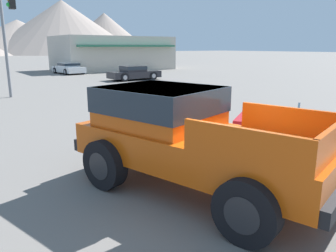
{
  "coord_description": "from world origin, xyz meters",
  "views": [
    {
      "loc": [
        -4.27,
        -4.54,
        2.71
      ],
      "look_at": [
        -0.36,
        0.87,
        1.08
      ],
      "focal_mm": 35.0,
      "sensor_mm": 36.0,
      "label": 1
    }
  ],
  "objects_px": {
    "parked_car_white": "(69,68)",
    "traffic_light_main": "(7,23)",
    "orange_pickup_truck": "(184,132)",
    "parked_car_dark": "(134,73)",
    "red_convertible_car": "(315,129)"
  },
  "relations": [
    {
      "from": "parked_car_white",
      "to": "traffic_light_main",
      "type": "distance_m",
      "value": 17.24
    },
    {
      "from": "orange_pickup_truck",
      "to": "traffic_light_main",
      "type": "bearing_deg",
      "value": 76.35
    },
    {
      "from": "parked_car_dark",
      "to": "parked_car_white",
      "type": "distance_m",
      "value": 9.62
    },
    {
      "from": "parked_car_white",
      "to": "traffic_light_main",
      "type": "relative_size",
      "value": 0.79
    },
    {
      "from": "orange_pickup_truck",
      "to": "parked_car_dark",
      "type": "height_order",
      "value": "orange_pickup_truck"
    },
    {
      "from": "parked_car_dark",
      "to": "orange_pickup_truck",
      "type": "bearing_deg",
      "value": -25.99
    },
    {
      "from": "orange_pickup_truck",
      "to": "traffic_light_main",
      "type": "relative_size",
      "value": 0.97
    },
    {
      "from": "orange_pickup_truck",
      "to": "parked_car_dark",
      "type": "relative_size",
      "value": 1.25
    },
    {
      "from": "red_convertible_car",
      "to": "parked_car_dark",
      "type": "distance_m",
      "value": 19.69
    },
    {
      "from": "parked_car_white",
      "to": "orange_pickup_truck",
      "type": "bearing_deg",
      "value": -109.72
    },
    {
      "from": "orange_pickup_truck",
      "to": "red_convertible_car",
      "type": "distance_m",
      "value": 4.9
    },
    {
      "from": "parked_car_white",
      "to": "traffic_light_main",
      "type": "height_order",
      "value": "traffic_light_main"
    },
    {
      "from": "red_convertible_car",
      "to": "parked_car_white",
      "type": "relative_size",
      "value": 1.06
    },
    {
      "from": "red_convertible_car",
      "to": "parked_car_dark",
      "type": "height_order",
      "value": "parked_car_dark"
    },
    {
      "from": "orange_pickup_truck",
      "to": "parked_car_white",
      "type": "height_order",
      "value": "orange_pickup_truck"
    }
  ]
}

